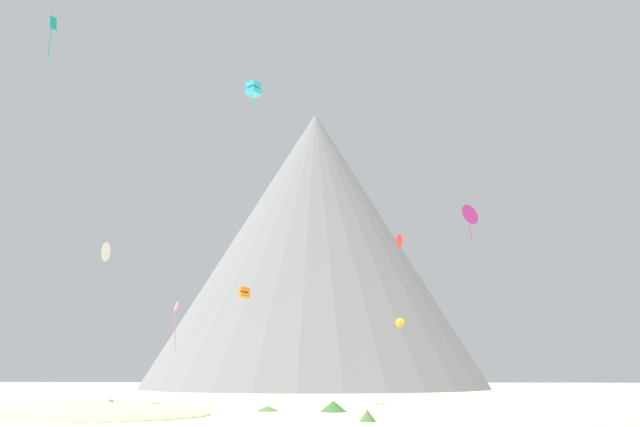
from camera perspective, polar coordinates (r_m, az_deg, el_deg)
dune_foreground_left at (r=49.69m, az=-22.26°, el=-17.93°), size 22.89×19.76×1.72m
dune_foreground_right at (r=49.56m, az=18.11°, el=-18.31°), size 32.92×28.87×1.75m
bush_ridge_crest at (r=51.06m, az=-5.20°, el=-18.64°), size 2.63×2.63×0.42m
bush_near_right at (r=51.49m, az=-19.97°, el=-17.42°), size 2.84×2.84×1.07m
bush_far_left at (r=49.86m, az=1.33°, el=-18.49°), size 2.86×2.86×0.89m
bush_scatter_east at (r=39.76m, az=4.71°, el=-19.26°), size 1.39×1.39×0.78m
rock_massif at (r=135.65m, az=-0.16°, el=-3.91°), size 97.72×97.72×66.12m
kite_orange_mid at (r=82.34m, az=-7.50°, el=-7.76°), size 1.90×1.87×1.59m
kite_pink_low at (r=63.57m, az=-13.92°, el=-9.06°), size 1.17×1.36×5.38m
kite_teal_high at (r=69.56m, az=-24.92°, el=16.26°), size 0.59×0.68×5.08m
kite_red_mid at (r=80.14m, az=7.94°, el=-2.67°), size 1.09×1.93×1.96m
kite_gold_low at (r=85.81m, az=7.87°, el=-10.62°), size 1.39×0.75×1.39m
kite_magenta_mid at (r=68.82m, az=14.52°, el=-0.15°), size 2.45×2.08×4.50m
kite_cyan_high at (r=55.53m, az=-6.57°, el=12.12°), size 1.55×1.55×2.79m
kite_white_mid at (r=68.12m, az=-20.46°, el=-3.56°), size 0.34×2.20×2.21m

